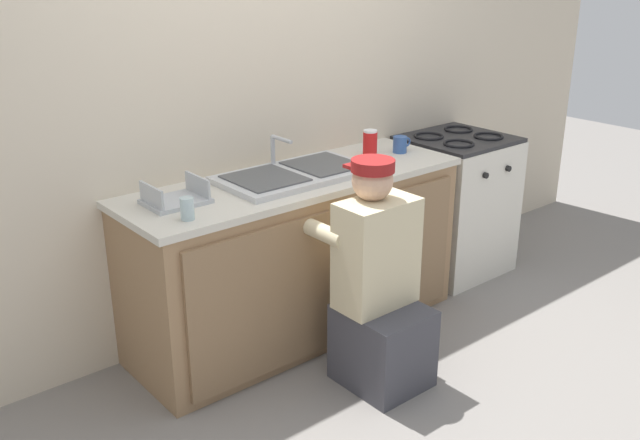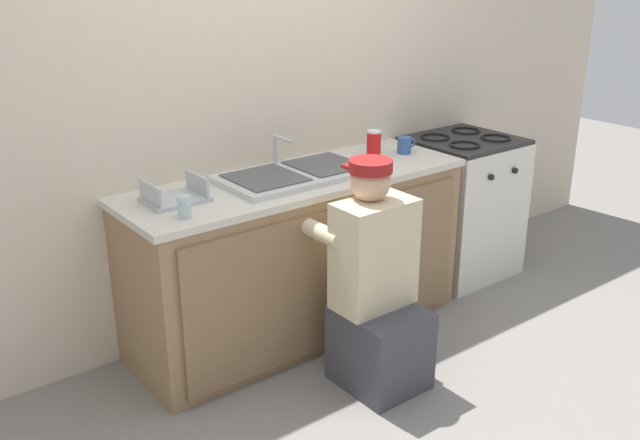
% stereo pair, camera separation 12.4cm
% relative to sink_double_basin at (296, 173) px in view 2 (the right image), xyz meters
% --- Properties ---
extents(ground_plane, '(12.00, 12.00, 0.00)m').
position_rel_sink_double_basin_xyz_m(ground_plane, '(0.00, -0.30, -0.90)').
color(ground_plane, gray).
extents(back_wall, '(6.00, 0.10, 2.50)m').
position_rel_sink_double_basin_xyz_m(back_wall, '(0.00, 0.35, 0.35)').
color(back_wall, beige).
rests_on(back_wall, ground_plane).
extents(counter_cabinet, '(1.84, 0.62, 0.85)m').
position_rel_sink_double_basin_xyz_m(counter_cabinet, '(0.00, -0.01, -0.48)').
color(counter_cabinet, '#997551').
rests_on(counter_cabinet, ground_plane).
extents(countertop, '(1.88, 0.62, 0.04)m').
position_rel_sink_double_basin_xyz_m(countertop, '(0.00, -0.00, -0.04)').
color(countertop, beige).
rests_on(countertop, counter_cabinet).
extents(sink_double_basin, '(0.80, 0.44, 0.19)m').
position_rel_sink_double_basin_xyz_m(sink_double_basin, '(0.00, 0.00, 0.00)').
color(sink_double_basin, silver).
rests_on(sink_double_basin, countertop).
extents(stove_range, '(0.63, 0.62, 0.90)m').
position_rel_sink_double_basin_xyz_m(stove_range, '(1.29, -0.00, -0.46)').
color(stove_range, silver).
rests_on(stove_range, ground_plane).
extents(plumber_person, '(0.42, 0.61, 1.10)m').
position_rel_sink_double_basin_xyz_m(plumber_person, '(0.00, -0.63, -0.44)').
color(plumber_person, '#3F3F47').
rests_on(plumber_person, ground_plane).
extents(coffee_mug, '(0.13, 0.08, 0.09)m').
position_rel_sink_double_basin_xyz_m(coffee_mug, '(0.76, -0.01, 0.03)').
color(coffee_mug, '#335699').
rests_on(coffee_mug, countertop).
extents(water_glass, '(0.06, 0.06, 0.10)m').
position_rel_sink_double_basin_xyz_m(water_glass, '(-0.73, -0.19, 0.03)').
color(water_glass, '#ADC6CC').
rests_on(water_glass, countertop).
extents(dish_rack_tray, '(0.28, 0.22, 0.11)m').
position_rel_sink_double_basin_xyz_m(dish_rack_tray, '(-0.67, 0.03, 0.01)').
color(dish_rack_tray, '#B2B7BC').
rests_on(dish_rack_tray, countertop).
extents(soda_cup_red, '(0.08, 0.08, 0.15)m').
position_rel_sink_double_basin_xyz_m(soda_cup_red, '(0.57, 0.04, 0.06)').
color(soda_cup_red, red).
rests_on(soda_cup_red, countertop).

